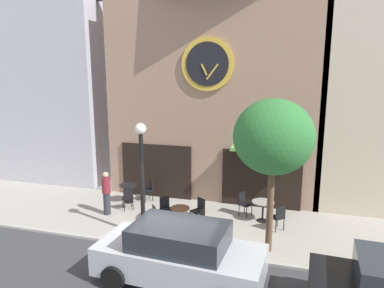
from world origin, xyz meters
TOP-DOWN VIEW (x-y plane):
  - ground_plane at (0.00, -0.93)m, footprint 24.20×10.79m
  - clock_building at (0.03, 5.55)m, footprint 8.90×3.49m
  - neighbor_building_left at (-8.09, 6.01)m, footprint 5.57×3.13m
  - street_lamp at (-1.23, 0.75)m, footprint 0.36×0.36m
  - street_tree at (2.84, 0.87)m, footprint 2.32×2.09m
  - cafe_table_center at (-3.06, 3.40)m, footprint 0.73×0.73m
  - cafe_table_near_door at (-0.25, 1.68)m, footprint 0.67×0.67m
  - cafe_table_center_left at (2.47, 3.02)m, footprint 0.80×0.80m
  - cafe_chair_facing_wall at (-2.70, 2.65)m, footprint 0.56×0.56m
  - cafe_chair_mid_row at (0.28, 2.27)m, footprint 0.56×0.56m
  - cafe_chair_near_tree at (-0.92, 2.09)m, footprint 0.56×0.56m
  - cafe_chair_near_lamp at (-2.33, 3.87)m, footprint 0.56×0.56m
  - cafe_chair_by_entrance at (1.73, 3.36)m, footprint 0.54×0.54m
  - cafe_chair_right_end at (3.06, 2.37)m, footprint 0.56×0.56m
  - cafe_chair_curbside at (0.54, 1.34)m, footprint 0.47×0.47m
  - cafe_chair_left_end at (-0.91, 1.21)m, footprint 0.56×0.56m
  - pedestrian_maroon at (-3.28, 2.02)m, footprint 0.45×0.45m
  - parked_car_silver at (0.74, -1.40)m, footprint 4.40×2.22m

SIDE VIEW (x-z plane):
  - ground_plane at x=0.00m, z-range -0.09..0.04m
  - cafe_table_near_door at x=-0.25m, z-range 0.14..0.87m
  - cafe_chair_facing_wall at x=-2.70m, z-range 0.08..0.98m
  - cafe_chair_mid_row at x=0.28m, z-range 0.08..0.98m
  - cafe_chair_near_tree at x=-0.92m, z-range 0.08..0.98m
  - cafe_chair_near_lamp at x=-2.33m, z-range 0.08..0.98m
  - cafe_chair_by_entrance at x=1.73m, z-range 0.08..0.98m
  - cafe_chair_right_end at x=3.06m, z-range 0.08..0.98m
  - cafe_chair_curbside at x=0.54m, z-range 0.08..0.98m
  - cafe_chair_left_end at x=-0.91m, z-range 0.08..0.98m
  - cafe_table_center at x=-3.06m, z-range 0.17..0.92m
  - cafe_table_center_left at x=2.47m, z-range 0.19..0.94m
  - parked_car_silver at x=0.74m, z-range -0.01..1.54m
  - pedestrian_maroon at x=-3.28m, z-range 0.03..1.70m
  - street_lamp at x=-1.23m, z-range 0.03..3.81m
  - street_tree at x=2.84m, z-range 1.19..5.82m
  - clock_building at x=0.03m, z-range 0.14..10.22m
  - neighbor_building_left at x=-8.09m, z-range 0.00..15.67m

